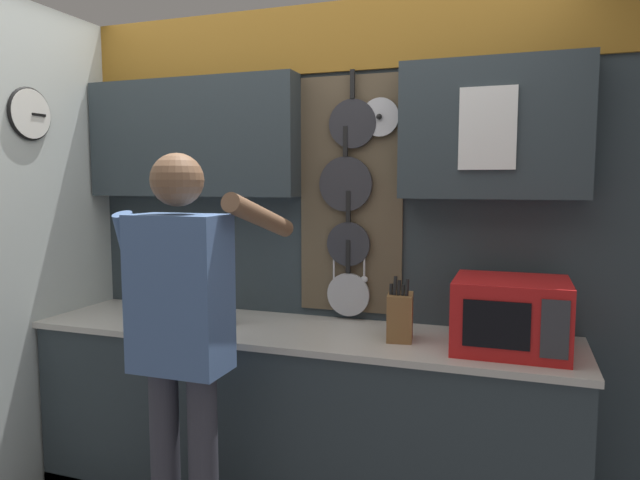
{
  "coord_description": "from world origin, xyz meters",
  "views": [
    {
      "loc": [
        0.99,
        -2.5,
        1.59
      ],
      "look_at": [
        0.06,
        0.2,
        1.3
      ],
      "focal_mm": 32.0,
      "sensor_mm": 36.0,
      "label": 1
    }
  ],
  "objects_px": {
    "utensil_crock": "(225,308)",
    "person": "(182,325)",
    "microwave": "(511,315)",
    "knife_block": "(400,316)"
  },
  "relations": [
    {
      "from": "utensil_crock",
      "to": "person",
      "type": "distance_m",
      "value": 0.56
    },
    {
      "from": "knife_block",
      "to": "utensil_crock",
      "type": "height_order",
      "value": "utensil_crock"
    },
    {
      "from": "person",
      "to": "utensil_crock",
      "type": "bearing_deg",
      "value": 101.17
    },
    {
      "from": "utensil_crock",
      "to": "person",
      "type": "bearing_deg",
      "value": -78.83
    },
    {
      "from": "microwave",
      "to": "person",
      "type": "relative_size",
      "value": 0.27
    },
    {
      "from": "knife_block",
      "to": "utensil_crock",
      "type": "relative_size",
      "value": 0.85
    },
    {
      "from": "microwave",
      "to": "utensil_crock",
      "type": "relative_size",
      "value": 1.33
    },
    {
      "from": "microwave",
      "to": "utensil_crock",
      "type": "bearing_deg",
      "value": 179.91
    },
    {
      "from": "microwave",
      "to": "knife_block",
      "type": "xyz_separation_m",
      "value": [
        -0.47,
        0.0,
        -0.04
      ]
    },
    {
      "from": "knife_block",
      "to": "person",
      "type": "xyz_separation_m",
      "value": [
        -0.78,
        -0.54,
        0.02
      ]
    }
  ]
}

